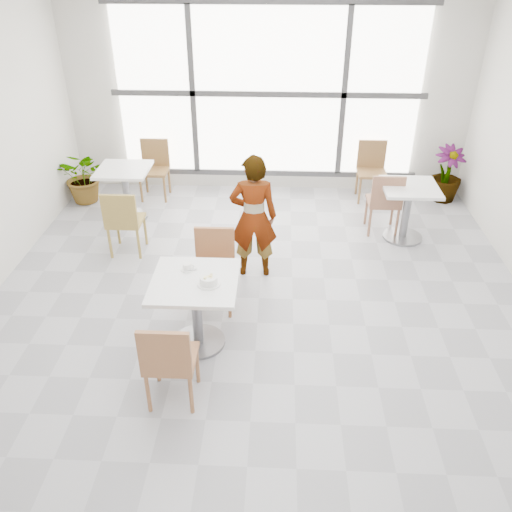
{
  "coord_description": "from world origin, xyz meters",
  "views": [
    {
      "loc": [
        0.19,
        -4.32,
        3.45
      ],
      "look_at": [
        0.0,
        -0.3,
        1.0
      ],
      "focal_mm": 36.8,
      "sensor_mm": 36.0,
      "label": 1
    }
  ],
  "objects_px": {
    "main_table": "(196,300)",
    "plant_left": "(85,176)",
    "bg_chair_left_near": "(123,219)",
    "coffee_cup": "(187,267)",
    "bg_chair_right_far": "(371,166)",
    "person": "(253,217)",
    "bg_chair_right_near": "(385,200)",
    "plant_right": "(447,174)",
    "chair_near": "(169,359)",
    "chair_far": "(214,263)",
    "bg_chair_left_far": "(155,165)",
    "bg_table_right": "(407,205)",
    "bg_table_left": "(126,186)",
    "oatmeal_bowl": "(209,280)"
  },
  "relations": [
    {
      "from": "bg_table_right",
      "to": "chair_near",
      "type": "bearing_deg",
      "value": -129.83
    },
    {
      "from": "coffee_cup",
      "to": "person",
      "type": "relative_size",
      "value": 0.11
    },
    {
      "from": "chair_far",
      "to": "oatmeal_bowl",
      "type": "bearing_deg",
      "value": -86.34
    },
    {
      "from": "main_table",
      "to": "bg_chair_left_far",
      "type": "bearing_deg",
      "value": 108.18
    },
    {
      "from": "chair_far",
      "to": "bg_chair_left_far",
      "type": "bearing_deg",
      "value": 113.94
    },
    {
      "from": "bg_table_left",
      "to": "bg_chair_left_near",
      "type": "distance_m",
      "value": 1.03
    },
    {
      "from": "plant_left",
      "to": "main_table",
      "type": "bearing_deg",
      "value": -56.18
    },
    {
      "from": "plant_right",
      "to": "bg_table_left",
      "type": "bearing_deg",
      "value": -169.96
    },
    {
      "from": "coffee_cup",
      "to": "bg_table_right",
      "type": "distance_m",
      "value": 3.28
    },
    {
      "from": "oatmeal_bowl",
      "to": "bg_chair_right_far",
      "type": "xyz_separation_m",
      "value": [
        2.0,
        3.6,
        -0.29
      ]
    },
    {
      "from": "main_table",
      "to": "bg_chair_right_far",
      "type": "bearing_deg",
      "value": 58.78
    },
    {
      "from": "oatmeal_bowl",
      "to": "bg_chair_right_far",
      "type": "distance_m",
      "value": 4.13
    },
    {
      "from": "main_table",
      "to": "plant_left",
      "type": "relative_size",
      "value": 0.98
    },
    {
      "from": "bg_chair_right_near",
      "to": "bg_table_left",
      "type": "bearing_deg",
      "value": -4.89
    },
    {
      "from": "chair_far",
      "to": "plant_right",
      "type": "distance_m",
      "value": 4.23
    },
    {
      "from": "chair_far",
      "to": "bg_chair_right_near",
      "type": "xyz_separation_m",
      "value": [
        2.06,
        1.67,
        0.0
      ]
    },
    {
      "from": "chair_near",
      "to": "bg_chair_right_far",
      "type": "relative_size",
      "value": 1.0
    },
    {
      "from": "bg_chair_right_far",
      "to": "plant_left",
      "type": "height_order",
      "value": "bg_chair_right_far"
    },
    {
      "from": "chair_near",
      "to": "coffee_cup",
      "type": "relative_size",
      "value": 5.47
    },
    {
      "from": "chair_far",
      "to": "plant_left",
      "type": "distance_m",
      "value": 3.35
    },
    {
      "from": "person",
      "to": "bg_chair_right_near",
      "type": "distance_m",
      "value": 2.0
    },
    {
      "from": "coffee_cup",
      "to": "plant_left",
      "type": "bearing_deg",
      "value": 124.14
    },
    {
      "from": "main_table",
      "to": "bg_table_right",
      "type": "xyz_separation_m",
      "value": [
        2.43,
        2.25,
        -0.04
      ]
    },
    {
      "from": "bg_chair_right_far",
      "to": "plant_right",
      "type": "relative_size",
      "value": 1.04
    },
    {
      "from": "plant_right",
      "to": "bg_chair_left_far",
      "type": "bearing_deg",
      "value": -179.53
    },
    {
      "from": "main_table",
      "to": "bg_chair_left_near",
      "type": "bearing_deg",
      "value": 124.43
    },
    {
      "from": "oatmeal_bowl",
      "to": "bg_chair_left_far",
      "type": "height_order",
      "value": "bg_chair_left_far"
    },
    {
      "from": "oatmeal_bowl",
      "to": "coffee_cup",
      "type": "distance_m",
      "value": 0.33
    },
    {
      "from": "main_table",
      "to": "plant_right",
      "type": "distance_m",
      "value": 4.78
    },
    {
      "from": "plant_left",
      "to": "plant_right",
      "type": "bearing_deg",
      "value": 3.21
    },
    {
      "from": "main_table",
      "to": "bg_table_right",
      "type": "relative_size",
      "value": 1.07
    },
    {
      "from": "bg_table_right",
      "to": "bg_chair_right_near",
      "type": "relative_size",
      "value": 0.86
    },
    {
      "from": "bg_chair_left_far",
      "to": "bg_chair_right_near",
      "type": "relative_size",
      "value": 1.0
    },
    {
      "from": "chair_near",
      "to": "chair_far",
      "type": "height_order",
      "value": "same"
    },
    {
      "from": "coffee_cup",
      "to": "person",
      "type": "distance_m",
      "value": 1.27
    },
    {
      "from": "plant_right",
      "to": "bg_chair_left_near",
      "type": "bearing_deg",
      "value": -157.45
    },
    {
      "from": "oatmeal_bowl",
      "to": "coffee_cup",
      "type": "bearing_deg",
      "value": 134.63
    },
    {
      "from": "main_table",
      "to": "person",
      "type": "relative_size",
      "value": 0.54
    },
    {
      "from": "coffee_cup",
      "to": "plant_left",
      "type": "distance_m",
      "value": 3.66
    },
    {
      "from": "chair_far",
      "to": "person",
      "type": "relative_size",
      "value": 0.59
    },
    {
      "from": "main_table",
      "to": "bg_table_left",
      "type": "bearing_deg",
      "value": 117.27
    },
    {
      "from": "bg_table_right",
      "to": "bg_chair_left_near",
      "type": "bearing_deg",
      "value": -170.59
    },
    {
      "from": "bg_table_left",
      "to": "plant_left",
      "type": "bearing_deg",
      "value": 145.64
    },
    {
      "from": "chair_near",
      "to": "plant_left",
      "type": "height_order",
      "value": "chair_near"
    },
    {
      "from": "main_table",
      "to": "bg_chair_left_near",
      "type": "xyz_separation_m",
      "value": [
        -1.14,
        1.66,
        -0.02
      ]
    },
    {
      "from": "coffee_cup",
      "to": "bg_table_right",
      "type": "bearing_deg",
      "value": 39.51
    },
    {
      "from": "person",
      "to": "bg_table_right",
      "type": "bearing_deg",
      "value": -157.32
    },
    {
      "from": "bg_chair_right_near",
      "to": "plant_left",
      "type": "bearing_deg",
      "value": -10.84
    },
    {
      "from": "chair_near",
      "to": "bg_chair_left_far",
      "type": "height_order",
      "value": "same"
    },
    {
      "from": "coffee_cup",
      "to": "bg_chair_left_far",
      "type": "bearing_deg",
      "value": 107.63
    }
  ]
}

